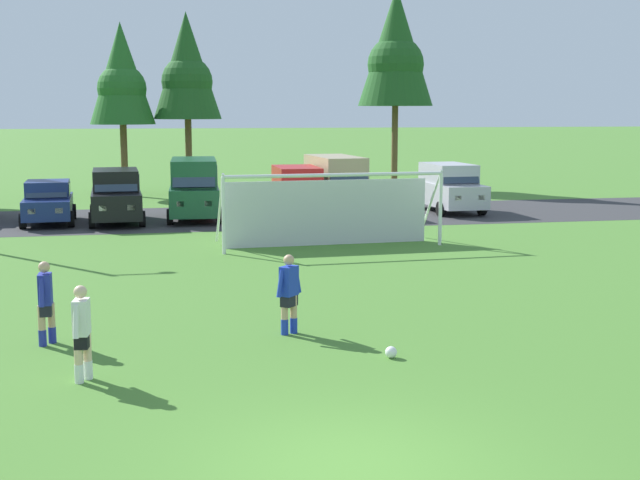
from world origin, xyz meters
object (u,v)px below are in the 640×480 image
Objects in this scene: soccer_goal at (329,208)px; parked_car_slot_far_right at (449,187)px; player_midfield_center at (46,303)px; parked_car_slot_center_left at (116,196)px; parked_car_slot_center_right at (297,191)px; parked_car_slot_left at (48,202)px; parked_car_slot_center at (194,187)px; player_striker_near at (82,333)px; parked_car_slot_right at (336,183)px; player_defender_far at (289,294)px; soccer_ball at (391,352)px.

parked_car_slot_far_right is (7.29, 8.41, -0.18)m from soccer_goal.
player_midfield_center is 18.35m from parked_car_slot_center_left.
soccer_goal is 1.63× the size of parked_car_slot_center_right.
parked_car_slot_center reaches higher than parked_car_slot_left.
player_striker_near is 24.20m from parked_car_slot_right.
parked_car_slot_center is at bearing 176.73° from parked_car_slot_center_right.
parked_car_slot_far_right reaches higher than player_striker_near.
parked_car_slot_center_left is 14.52m from parked_car_slot_far_right.
player_midfield_center is 24.58m from parked_car_slot_far_right.
player_defender_far is 0.35× the size of parked_car_slot_center_left.
soccer_goal reaches higher than parked_car_slot_center_left.
parked_car_slot_center_left reaches higher than player_striker_near.
parked_car_slot_left reaches higher than player_striker_near.
player_defender_far is 0.38× the size of parked_car_slot_left.
player_defender_far is at bearing -105.12° from parked_car_slot_right.
parked_car_slot_center_left is 7.47m from parked_car_slot_center_right.
player_defender_far is at bearing -1.80° from player_midfield_center.
soccer_ball is 22.45m from parked_car_slot_left.
soccer_goal is at bearing 73.88° from player_defender_far.
parked_car_slot_center is at bearing 81.93° from player_striker_near.
soccer_goal is 1.53× the size of parked_car_slot_center.
parked_car_slot_right is (1.95, 1.24, 0.23)m from parked_car_slot_center_right.
soccer_ball is 23.31m from parked_car_slot_far_right.
parked_car_slot_center_left is at bearing 134.03° from soccer_goal.
parked_car_slot_center is (5.83, 0.20, 0.47)m from parked_car_slot_left.
parked_car_slot_right is (9.29, 22.34, 0.52)m from player_striker_near.
player_defender_far is at bearing 127.03° from soccer_ball.
parked_car_slot_center_right is (10.14, -0.04, 0.24)m from parked_car_slot_left.
soccer_goal is 4.57× the size of player_defender_far.
parked_car_slot_center reaches higher than parked_car_slot_center_right.
parked_car_slot_center is at bearing 78.38° from player_midfield_center.
parked_car_slot_center_left reaches higher than player_defender_far.
parked_car_slot_far_right is at bearing 2.17° from parked_car_slot_center.
parked_car_slot_center is at bearing -170.97° from parked_car_slot_right.
parked_car_slot_right is at bearing 9.03° from parked_car_slot_center.
parked_car_slot_center reaches higher than parked_car_slot_center_left.
soccer_ball is at bearing -83.46° from parked_car_slot_center.
parked_car_slot_right is at bearing 62.94° from player_midfield_center.
parked_car_slot_center reaches higher than player_defender_far.
soccer_goal is 12.57m from parked_car_slot_left.
parked_car_slot_center_right and parked_car_slot_far_right have the same top height.
parked_car_slot_left is 0.92× the size of parked_car_slot_far_right.
parked_car_slot_center_right is at bearing 84.78° from soccer_ball.
player_striker_near is 26.09m from parked_car_slot_far_right.
parked_car_slot_center is (3.88, 18.87, 0.52)m from player_midfield_center.
parked_car_slot_center is (3.03, 21.34, 0.52)m from player_striker_near.
parked_car_slot_far_right is (14.36, 21.77, 0.29)m from player_striker_near.
parked_car_slot_far_right reaches higher than soccer_ball.
parked_car_slot_left is (-2.80, 21.14, 0.05)m from player_striker_near.
parked_car_slot_far_right is at bearing 3.79° from parked_car_slot_center_left.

